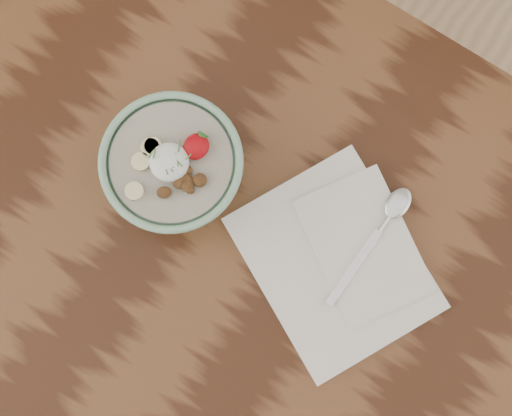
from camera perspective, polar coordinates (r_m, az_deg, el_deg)
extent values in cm
cube|color=#381B0E|center=(94.50, 1.42, -9.03)|extent=(160.00, 90.00, 4.00)
cylinder|color=#86B593|center=(94.14, -6.20, 2.59)|extent=(7.65, 7.65, 1.09)
torus|color=#86B593|center=(85.44, -6.84, 3.71)|extent=(17.40, 17.40, 1.00)
cylinder|color=#B6AE96|center=(85.97, -6.79, 3.64)|extent=(14.76, 14.76, 0.91)
ellipsoid|color=white|center=(84.60, -6.96, 3.65)|extent=(4.77, 4.77, 2.62)
ellipsoid|color=#A7070D|center=(84.90, -4.85, 4.96)|extent=(2.65, 2.92, 1.46)
cone|color=#286623|center=(84.79, -4.42, 5.67)|extent=(1.40, 1.03, 1.52)
ellipsoid|color=#A7070D|center=(84.77, -4.81, 4.93)|extent=(3.03, 3.33, 1.66)
cone|color=#286623|center=(84.69, -4.32, 5.73)|extent=(1.40, 1.03, 1.52)
cylinder|color=beige|center=(85.81, -8.23, 4.92)|extent=(2.11, 2.11, 0.70)
cylinder|color=beige|center=(85.07, -9.71, 1.34)|extent=(2.22, 2.22, 0.70)
cylinder|color=beige|center=(85.81, -8.45, 4.79)|extent=(2.28, 2.28, 0.70)
cylinder|color=beige|center=(85.62, -9.21, 3.67)|extent=(2.23, 2.23, 0.70)
ellipsoid|color=brown|center=(84.24, -5.29, 1.45)|extent=(1.22, 1.08, 0.87)
ellipsoid|color=brown|center=(84.43, -5.84, 2.49)|extent=(1.93, 1.71, 0.92)
ellipsoid|color=brown|center=(84.70, -5.44, 3.02)|extent=(1.49, 1.47, 0.75)
ellipsoid|color=brown|center=(84.35, -5.43, 2.13)|extent=(1.89, 1.91, 0.99)
ellipsoid|color=brown|center=(84.35, -6.17, 2.06)|extent=(1.74, 1.79, 1.29)
ellipsoid|color=brown|center=(84.14, -4.52, 2.23)|extent=(2.00, 2.00, 1.12)
ellipsoid|color=brown|center=(84.29, -7.36, 1.25)|extent=(2.31, 2.28, 1.27)
ellipsoid|color=brown|center=(84.17, -5.51, 1.83)|extent=(1.85, 2.00, 1.31)
cylinder|color=#4A7F36|center=(83.34, -6.91, 3.22)|extent=(0.93, 0.75, 0.22)
cylinder|color=#4A7F36|center=(83.57, -7.30, 3.73)|extent=(0.48, 1.51, 0.23)
cylinder|color=#4A7F36|center=(83.34, -6.18, 3.62)|extent=(1.28, 0.44, 0.22)
cylinder|color=#4A7F36|center=(83.96, -8.42, 4.25)|extent=(0.25, 0.98, 0.21)
cylinder|color=#4A7F36|center=(83.37, -5.42, 4.09)|extent=(0.38, 0.97, 0.21)
cylinder|color=#4A7F36|center=(83.70, -7.45, 4.05)|extent=(1.07, 0.45, 0.22)
cylinder|color=#4A7F36|center=(83.93, -8.14, 4.34)|extent=(0.59, 1.17, 0.22)
cylinder|color=#4A7F36|center=(83.38, -6.97, 3.31)|extent=(1.51, 0.68, 0.23)
cylinder|color=#4A7F36|center=(83.44, -6.35, 3.87)|extent=(1.28, 1.27, 0.24)
cylinder|color=#4A7F36|center=(83.34, -7.20, 3.05)|extent=(1.08, 0.91, 0.22)
cylinder|color=#4A7F36|center=(83.77, -6.15, 4.97)|extent=(0.82, 1.43, 0.23)
cube|color=white|center=(92.76, 6.30, -4.38)|extent=(30.85, 28.81, 0.94)
cube|color=white|center=(92.65, 8.57, -3.00)|extent=(21.70, 20.06, 0.57)
cube|color=silver|center=(91.80, 7.84, -4.74)|extent=(1.56, 11.46, 0.35)
cylinder|color=silver|center=(92.82, 10.32, -1.07)|extent=(0.82, 3.01, 0.70)
ellipsoid|color=silver|center=(93.32, 11.29, 0.37)|extent=(3.22, 4.68, 0.95)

